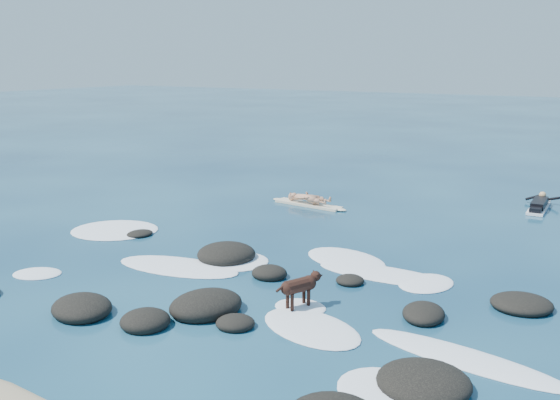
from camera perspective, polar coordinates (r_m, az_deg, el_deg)
The scene contains 6 objects.
ground at distance 14.94m, azimuth -4.27°, elevation -6.77°, with size 160.00×160.00×0.00m, color #0A2642.
reef_rocks at distance 12.56m, azimuth -4.10°, elevation -10.08°, with size 14.38×7.45×0.58m.
breaking_foam at distance 14.69m, azimuth -6.43°, elevation -7.11°, with size 15.66×8.28×0.12m.
standing_surfer_rig at distance 21.56m, azimuth 2.63°, elevation 1.24°, with size 3.04×0.79×1.73m.
paddling_surfer_rig at distance 22.94m, azimuth 22.61°, elevation -0.39°, with size 1.16×2.58×0.45m.
dog at distance 12.76m, azimuth 1.90°, elevation -7.80°, with size 0.62×1.14×0.76m.
Camera 1 is at (8.12, -11.51, 4.98)m, focal length 40.00 mm.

